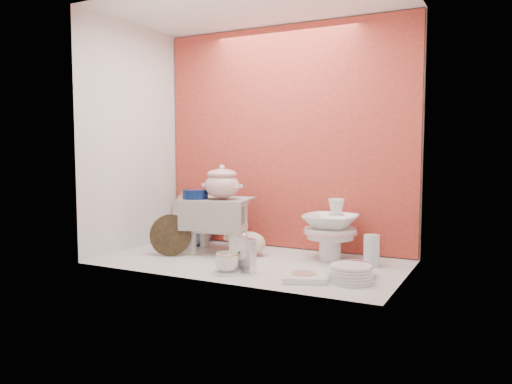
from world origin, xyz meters
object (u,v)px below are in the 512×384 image
soup_tureen (222,182)px  porcelain_tower (330,229)px  step_stool (218,225)px  floral_platter (195,215)px  blue_white_vase (195,225)px  gold_rim_teacup (227,262)px  dinner_plate_stack (351,273)px  mantel_clock (244,253)px  plush_pig (249,243)px  crystal_bowl (354,270)px

soup_tureen → porcelain_tower: soup_tureen is taller
step_stool → floral_platter: floral_platter is taller
floral_platter → blue_white_vase: (0.08, -0.12, -0.05)m
gold_rim_teacup → porcelain_tower: 0.71m
dinner_plate_stack → porcelain_tower: (-0.26, 0.45, 0.14)m
floral_platter → gold_rim_teacup: floral_platter is taller
mantel_clock → plush_pig: mantel_clock is taller
step_stool → dinner_plate_stack: (0.99, -0.34, -0.13)m
soup_tureen → crystal_bowl: 1.02m
floral_platter → step_stool: bearing=-36.5°
floral_platter → soup_tureen: bearing=-36.4°
step_stool → dinner_plate_stack: size_ratio=1.80×
crystal_bowl → porcelain_tower: size_ratio=0.56×
plush_pig → crystal_bowl: plush_pig is taller
blue_white_vase → dinner_plate_stack: size_ratio=1.20×
dinner_plate_stack → floral_platter: bearing=155.9°
mantel_clock → step_stool: bearing=154.5°
step_stool → blue_white_vase: step_stool is taller
mantel_clock → crystal_bowl: 0.60m
dinner_plate_stack → step_stool: bearing=161.2°
floral_platter → crystal_bowl: bearing=-19.5°
blue_white_vase → step_stool: bearing=-27.3°
soup_tureen → plush_pig: size_ratio=0.96×
blue_white_vase → dinner_plate_stack: 1.36m
soup_tureen → crystal_bowl: bearing=-10.0°
floral_platter → mantel_clock: floral_platter is taller
floral_platter → porcelain_tower: 1.10m
step_stool → soup_tureen: (0.06, -0.04, 0.29)m
step_stool → plush_pig: step_stool is taller
floral_platter → gold_rim_teacup: size_ratio=2.96×
plush_pig → step_stool: bearing=-167.5°
blue_white_vase → porcelain_tower: 1.01m
gold_rim_teacup → porcelain_tower: porcelain_tower is taller
step_stool → mantel_clock: bearing=-56.9°
mantel_clock → dinner_plate_stack: 0.59m
step_stool → floral_platter: size_ratio=1.07×
soup_tureen → porcelain_tower: (0.67, 0.15, -0.28)m
step_stool → dinner_plate_stack: 1.06m
plush_pig → gold_rim_teacup: plush_pig is taller
mantel_clock → dinner_plate_stack: bearing=23.9°
floral_platter → crystal_bowl: size_ratio=1.82×
gold_rim_teacup → crystal_bowl: bearing=22.9°
gold_rim_teacup → soup_tureen: bearing=123.5°
floral_platter → mantel_clock: (0.77, -0.66, -0.09)m
crystal_bowl → blue_white_vase: bearing=164.5°
soup_tureen → blue_white_vase: soup_tureen is taller
gold_rim_teacup → crystal_bowl: gold_rim_teacup is taller
gold_rim_teacup → dinner_plate_stack: gold_rim_teacup is taller
step_stool → floral_platter: (-0.36, 0.27, 0.02)m
soup_tureen → plush_pig: soup_tureen is taller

